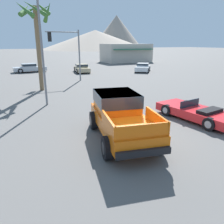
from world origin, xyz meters
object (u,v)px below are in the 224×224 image
object	(u,v)px
traffic_light_main	(66,46)
parked_car_tan	(82,68)
orange_pickup_truck	(120,113)
parked_car_silver	(30,68)
street_lamp_post	(40,24)
parked_car_white	(143,67)
red_convertible_car	(197,112)
palm_tree_tall	(36,24)

from	to	relation	value
traffic_light_main	parked_car_tan	bearing A→B (deg)	-119.06
parked_car_tan	orange_pickup_truck	bearing A→B (deg)	84.93
parked_car_silver	parked_car_tan	distance (m)	7.52
parked_car_silver	street_lamp_post	size ratio (longest dim) A/B	0.52
parked_car_white	red_convertible_car	bearing A→B (deg)	104.37
street_lamp_post	parked_car_silver	bearing A→B (deg)	87.42
palm_tree_tall	street_lamp_post	bearing A→B (deg)	-95.61
red_convertible_car	street_lamp_post	world-z (taller)	street_lamp_post
red_convertible_car	orange_pickup_truck	bearing A→B (deg)	173.60
red_convertible_car	traffic_light_main	xyz separation A→B (m)	(-3.06, 15.35, 3.33)
parked_car_silver	parked_car_tan	bearing A→B (deg)	60.73
orange_pickup_truck	traffic_light_main	xyz separation A→B (m)	(1.74, 15.45, 2.65)
orange_pickup_truck	parked_car_white	xyz separation A→B (m)	(13.76, 19.06, -0.46)
parked_car_tan	palm_tree_tall	distance (m)	13.51
orange_pickup_truck	red_convertible_car	bearing A→B (deg)	12.96
parked_car_tan	traffic_light_main	bearing A→B (deg)	69.77
traffic_light_main	street_lamp_post	size ratio (longest dim) A/B	0.62
parked_car_tan	traffic_light_main	distance (m)	8.34
traffic_light_main	palm_tree_tall	distance (m)	5.24
parked_car_silver	traffic_light_main	size ratio (longest dim) A/B	0.85
parked_car_silver	traffic_light_main	bearing A→B (deg)	13.86
red_convertible_car	street_lamp_post	size ratio (longest dim) A/B	0.53
orange_pickup_truck	palm_tree_tall	bearing A→B (deg)	109.28
parked_car_white	parked_car_tan	world-z (taller)	parked_car_white
palm_tree_tall	traffic_light_main	bearing A→B (deg)	48.06
red_convertible_car	parked_car_white	distance (m)	20.97
red_convertible_car	parked_car_tan	distance (m)	22.12
traffic_light_main	street_lamp_post	bearing A→B (deg)	66.48
parked_car_tan	street_lamp_post	distance (m)	17.81
parked_car_tan	street_lamp_post	size ratio (longest dim) A/B	0.50
orange_pickup_truck	traffic_light_main	distance (m)	15.77
parked_car_silver	palm_tree_tall	size ratio (longest dim) A/B	0.62
parked_car_white	parked_car_silver	bearing A→B (deg)	15.99
street_lamp_post	palm_tree_tall	bearing A→B (deg)	84.39
red_convertible_car	traffic_light_main	size ratio (longest dim) A/B	0.86
orange_pickup_truck	red_convertible_car	size ratio (longest dim) A/B	1.17
orange_pickup_truck	palm_tree_tall	distance (m)	12.67
parked_car_tan	traffic_light_main	size ratio (longest dim) A/B	0.81
orange_pickup_truck	traffic_light_main	bearing A→B (deg)	95.31
red_convertible_car	parked_car_tan	world-z (taller)	parked_car_tan
parked_car_silver	parked_car_tan	xyz separation A→B (m)	(6.70, -3.41, -0.02)
parked_car_white	parked_car_tan	size ratio (longest dim) A/B	0.99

